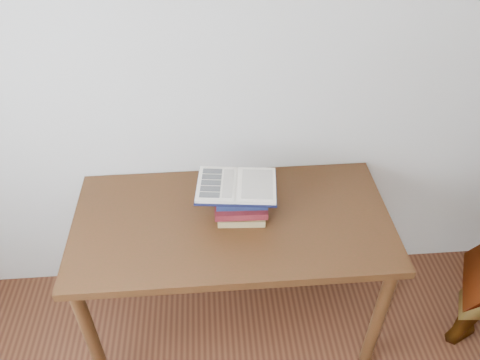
{
  "coord_description": "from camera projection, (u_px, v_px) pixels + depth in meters",
  "views": [
    {
      "loc": [
        -0.13,
        -0.12,
        2.28
      ],
      "look_at": [
        -0.01,
        1.39,
        1.0
      ],
      "focal_mm": 35.0,
      "sensor_mm": 36.0,
      "label": 1
    }
  ],
  "objects": [
    {
      "name": "desk",
      "position": [
        232.0,
        234.0,
        2.19
      ],
      "size": [
        1.45,
        0.72,
        0.78
      ],
      "color": "#422010",
      "rests_on": "ground"
    },
    {
      "name": "book_stack",
      "position": [
        241.0,
        203.0,
        2.1
      ],
      "size": [
        0.24,
        0.2,
        0.15
      ],
      "color": "#9A814F",
      "rests_on": "desk"
    },
    {
      "name": "open_book",
      "position": [
        237.0,
        186.0,
        2.05
      ],
      "size": [
        0.38,
        0.28,
        0.03
      ],
      "rotation": [
        0.0,
        0.0,
        -0.11
      ],
      "color": "black",
      "rests_on": "book_stack"
    }
  ]
}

